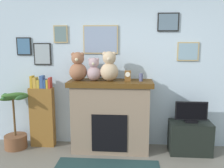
{
  "coord_description": "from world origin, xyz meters",
  "views": [
    {
      "loc": [
        0.03,
        -2.39,
        1.86
      ],
      "look_at": [
        -0.28,
        1.68,
        1.17
      ],
      "focal_mm": 39.39,
      "sensor_mm": 36.0,
      "label": 1
    }
  ],
  "objects_px": {
    "tv_stand": "(190,137)",
    "television": "(191,113)",
    "candle_jar": "(141,77)",
    "mantel_clock": "(128,76)",
    "fireplace": "(111,115)",
    "bookshelf": "(42,114)",
    "potted_plant": "(15,128)",
    "teddy_bear_brown": "(109,68)",
    "teddy_bear_grey": "(94,70)",
    "teddy_bear_cream": "(78,68)"
  },
  "relations": [
    {
      "from": "potted_plant",
      "to": "tv_stand",
      "type": "height_order",
      "value": "potted_plant"
    },
    {
      "from": "fireplace",
      "to": "teddy_bear_cream",
      "type": "xyz_separation_m",
      "value": [
        -0.55,
        -0.02,
        0.82
      ]
    },
    {
      "from": "fireplace",
      "to": "potted_plant",
      "type": "distance_m",
      "value": 1.71
    },
    {
      "from": "television",
      "to": "candle_jar",
      "type": "height_order",
      "value": "candle_jar"
    },
    {
      "from": "television",
      "to": "mantel_clock",
      "type": "bearing_deg",
      "value": 179.12
    },
    {
      "from": "fireplace",
      "to": "mantel_clock",
      "type": "bearing_deg",
      "value": -3.77
    },
    {
      "from": "tv_stand",
      "to": "candle_jar",
      "type": "height_order",
      "value": "candle_jar"
    },
    {
      "from": "bookshelf",
      "to": "teddy_bear_brown",
      "type": "bearing_deg",
      "value": -3.98
    },
    {
      "from": "bookshelf",
      "to": "teddy_bear_grey",
      "type": "distance_m",
      "value": 1.25
    },
    {
      "from": "fireplace",
      "to": "teddy_bear_grey",
      "type": "xyz_separation_m",
      "value": [
        -0.28,
        -0.02,
        0.78
      ]
    },
    {
      "from": "mantel_clock",
      "to": "teddy_bear_brown",
      "type": "relative_size",
      "value": 0.36
    },
    {
      "from": "candle_jar",
      "to": "teddy_bear_brown",
      "type": "distance_m",
      "value": 0.55
    },
    {
      "from": "television",
      "to": "teddy_bear_grey",
      "type": "relative_size",
      "value": 1.36
    },
    {
      "from": "fireplace",
      "to": "television",
      "type": "height_order",
      "value": "fireplace"
    },
    {
      "from": "potted_plant",
      "to": "mantel_clock",
      "type": "xyz_separation_m",
      "value": [
        1.97,
        0.05,
        0.95
      ]
    },
    {
      "from": "bookshelf",
      "to": "teddy_bear_grey",
      "type": "bearing_deg",
      "value": -5.05
    },
    {
      "from": "teddy_bear_cream",
      "to": "teddy_bear_grey",
      "type": "height_order",
      "value": "teddy_bear_cream"
    },
    {
      "from": "fireplace",
      "to": "mantel_clock",
      "type": "xyz_separation_m",
      "value": [
        0.29,
        -0.02,
        0.69
      ]
    },
    {
      "from": "television",
      "to": "mantel_clock",
      "type": "xyz_separation_m",
      "value": [
        -1.06,
        0.02,
        0.6
      ]
    },
    {
      "from": "potted_plant",
      "to": "teddy_bear_cream",
      "type": "distance_m",
      "value": 1.57
    },
    {
      "from": "bookshelf",
      "to": "television",
      "type": "distance_m",
      "value": 2.58
    },
    {
      "from": "bookshelf",
      "to": "potted_plant",
      "type": "xyz_separation_m",
      "value": [
        -0.45,
        -0.13,
        -0.24
      ]
    },
    {
      "from": "teddy_bear_cream",
      "to": "teddy_bear_grey",
      "type": "distance_m",
      "value": 0.27
    },
    {
      "from": "television",
      "to": "tv_stand",
      "type": "bearing_deg",
      "value": 90.0
    },
    {
      "from": "candle_jar",
      "to": "teddy_bear_cream",
      "type": "distance_m",
      "value": 1.06
    },
    {
      "from": "bookshelf",
      "to": "teddy_bear_brown",
      "type": "xyz_separation_m",
      "value": [
        1.21,
        -0.08,
        0.85
      ]
    },
    {
      "from": "teddy_bear_cream",
      "to": "fireplace",
      "type": "bearing_deg",
      "value": 1.92
    },
    {
      "from": "potted_plant",
      "to": "television",
      "type": "height_order",
      "value": "potted_plant"
    },
    {
      "from": "potted_plant",
      "to": "mantel_clock",
      "type": "bearing_deg",
      "value": 1.33
    },
    {
      "from": "tv_stand",
      "to": "teddy_bear_brown",
      "type": "bearing_deg",
      "value": 179.35
    },
    {
      "from": "potted_plant",
      "to": "teddy_bear_brown",
      "type": "distance_m",
      "value": 1.99
    },
    {
      "from": "fireplace",
      "to": "tv_stand",
      "type": "distance_m",
      "value": 1.39
    },
    {
      "from": "tv_stand",
      "to": "teddy_bear_brown",
      "type": "xyz_separation_m",
      "value": [
        -1.37,
        0.02,
        1.17
      ]
    },
    {
      "from": "tv_stand",
      "to": "candle_jar",
      "type": "xyz_separation_m",
      "value": [
        -0.84,
        0.02,
        1.02
      ]
    },
    {
      "from": "television",
      "to": "candle_jar",
      "type": "distance_m",
      "value": 1.02
    },
    {
      "from": "tv_stand",
      "to": "candle_jar",
      "type": "bearing_deg",
      "value": 178.9
    },
    {
      "from": "teddy_bear_cream",
      "to": "teddy_bear_brown",
      "type": "distance_m",
      "value": 0.53
    },
    {
      "from": "potted_plant",
      "to": "teddy_bear_cream",
      "type": "xyz_separation_m",
      "value": [
        1.14,
        0.05,
        1.08
      ]
    },
    {
      "from": "potted_plant",
      "to": "teddy_bear_grey",
      "type": "height_order",
      "value": "teddy_bear_grey"
    },
    {
      "from": "mantel_clock",
      "to": "teddy_bear_cream",
      "type": "distance_m",
      "value": 0.84
    },
    {
      "from": "bookshelf",
      "to": "candle_jar",
      "type": "bearing_deg",
      "value": -2.76
    },
    {
      "from": "teddy_bear_cream",
      "to": "teddy_bear_grey",
      "type": "bearing_deg",
      "value": 0.02
    },
    {
      "from": "mantel_clock",
      "to": "teddy_bear_brown",
      "type": "xyz_separation_m",
      "value": [
        -0.31,
        0.0,
        0.13
      ]
    },
    {
      "from": "potted_plant",
      "to": "candle_jar",
      "type": "distance_m",
      "value": 2.38
    },
    {
      "from": "teddy_bear_cream",
      "to": "teddy_bear_brown",
      "type": "height_order",
      "value": "teddy_bear_brown"
    },
    {
      "from": "tv_stand",
      "to": "television",
      "type": "height_order",
      "value": "television"
    },
    {
      "from": "bookshelf",
      "to": "teddy_bear_cream",
      "type": "distance_m",
      "value": 1.09
    },
    {
      "from": "teddy_bear_brown",
      "to": "teddy_bear_grey",
      "type": "bearing_deg",
      "value": 179.97
    },
    {
      "from": "candle_jar",
      "to": "mantel_clock",
      "type": "height_order",
      "value": "mantel_clock"
    },
    {
      "from": "bookshelf",
      "to": "candle_jar",
      "type": "relative_size",
      "value": 9.85
    }
  ]
}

